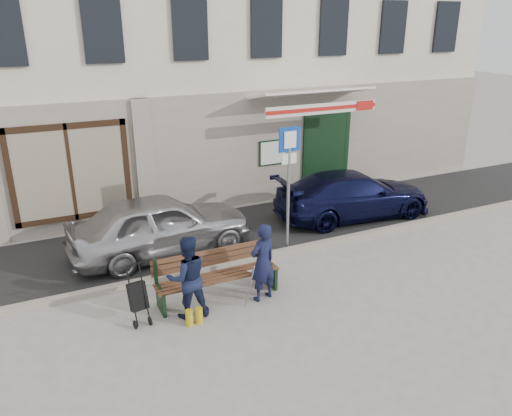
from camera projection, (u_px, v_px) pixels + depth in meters
ground at (282, 293)px, 9.76m from camera, size 80.00×80.00×0.00m
asphalt_lane at (223, 235)px, 12.37m from camera, size 60.00×3.20×0.01m
curb at (250, 259)px, 11.00m from camera, size 60.00×0.18×0.12m
building at (153, 21)px, 15.15m from camera, size 20.00×8.27×10.00m
car_silver at (161, 225)px, 11.20m from camera, size 4.20×1.93×1.40m
car_navy at (353, 195)px, 13.35m from camera, size 4.41×2.07×1.25m
parking_sign at (289, 169)px, 10.92m from camera, size 0.53×0.08×2.87m
bench at (215, 276)px, 9.43m from camera, size 2.40×1.17×0.98m
man at (263, 262)px, 9.30m from camera, size 0.64×0.50×1.54m
woman at (187, 277)px, 8.75m from camera, size 0.78×0.62×1.54m
stroller at (138, 297)px, 8.69m from camera, size 0.34×0.46×1.06m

